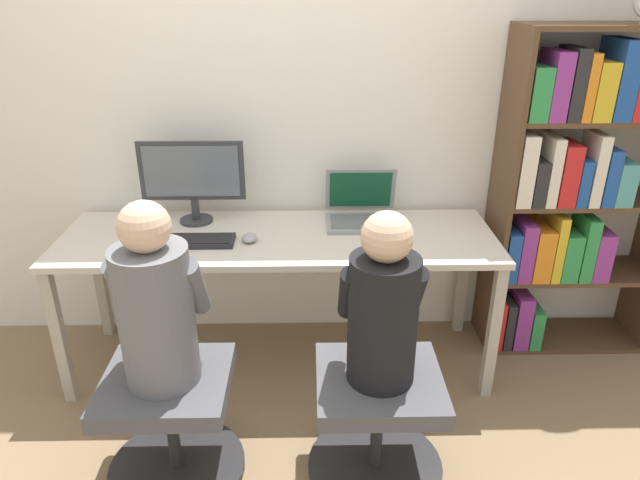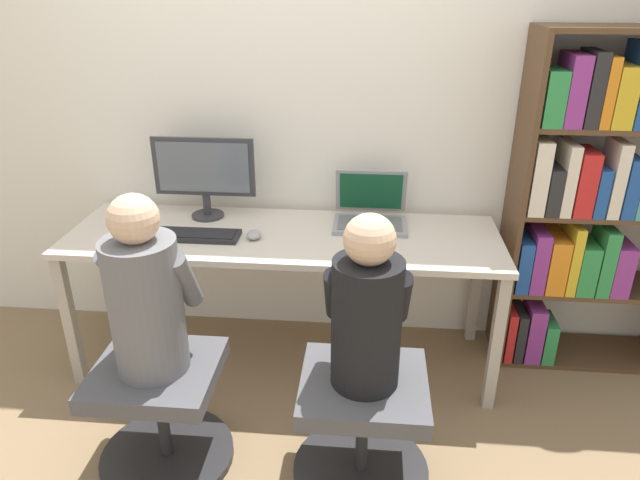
# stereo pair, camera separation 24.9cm
# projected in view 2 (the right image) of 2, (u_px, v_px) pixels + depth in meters

# --- Properties ---
(ground_plane) EXTENTS (14.00, 14.00, 0.00)m
(ground_plane) POSITION_uv_depth(u_px,v_px,m) (277.00, 398.00, 2.73)
(ground_plane) COLOR #846B4C
(wall_back) EXTENTS (10.00, 0.05, 2.60)m
(wall_back) POSITION_uv_depth(u_px,v_px,m) (292.00, 96.00, 2.83)
(wall_back) COLOR white
(wall_back) RESTS_ON ground_plane
(desk) EXTENTS (2.07, 0.64, 0.72)m
(desk) POSITION_uv_depth(u_px,v_px,m) (284.00, 247.00, 2.75)
(desk) COLOR beige
(desk) RESTS_ON ground_plane
(desktop_monitor) EXTENTS (0.51, 0.16, 0.41)m
(desktop_monitor) POSITION_uv_depth(u_px,v_px,m) (204.00, 173.00, 2.83)
(desktop_monitor) COLOR #333338
(desktop_monitor) RESTS_ON desk
(laptop) EXTENTS (0.36, 0.31, 0.25)m
(laptop) POSITION_uv_depth(u_px,v_px,m) (370.00, 214.00, 2.82)
(laptop) COLOR gray
(laptop) RESTS_ON desk
(keyboard) EXTENTS (0.42, 0.14, 0.03)m
(keyboard) POSITION_uv_depth(u_px,v_px,m) (195.00, 235.00, 2.68)
(keyboard) COLOR #232326
(keyboard) RESTS_ON desk
(computer_mouse_by_keyboard) EXTENTS (0.07, 0.09, 0.04)m
(computer_mouse_by_keyboard) POSITION_uv_depth(u_px,v_px,m) (254.00, 235.00, 2.67)
(computer_mouse_by_keyboard) COLOR #99999E
(computer_mouse_by_keyboard) RESTS_ON desk
(office_chair_left) EXTENTS (0.55, 0.55, 0.47)m
(office_chair_left) POSITION_uv_depth(u_px,v_px,m) (161.00, 410.00, 2.28)
(office_chair_left) COLOR #262628
(office_chair_left) RESTS_ON ground_plane
(office_chair_right) EXTENTS (0.55, 0.55, 0.47)m
(office_chair_right) POSITION_uv_depth(u_px,v_px,m) (362.00, 424.00, 2.21)
(office_chair_right) COLOR #262628
(office_chair_right) RESTS_ON ground_plane
(person_at_monitor) EXTENTS (0.33, 0.32, 0.70)m
(person_at_monitor) POSITION_uv_depth(u_px,v_px,m) (145.00, 295.00, 2.07)
(person_at_monitor) COLOR slate
(person_at_monitor) RESTS_ON office_chair_left
(person_at_laptop) EXTENTS (0.31, 0.30, 0.66)m
(person_at_laptop) POSITION_uv_depth(u_px,v_px,m) (367.00, 310.00, 2.00)
(person_at_laptop) COLOR black
(person_at_laptop) RESTS_ON office_chair_right
(bookshelf) EXTENTS (0.86, 0.33, 1.65)m
(bookshelf) POSITION_uv_depth(u_px,v_px,m) (589.00, 201.00, 2.68)
(bookshelf) COLOR #513823
(bookshelf) RESTS_ON ground_plane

